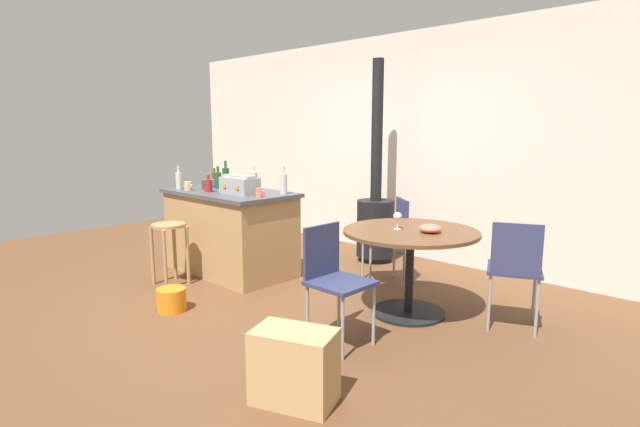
% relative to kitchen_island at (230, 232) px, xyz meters
% --- Properties ---
extents(ground_plane, '(8.80, 8.80, 0.00)m').
position_rel_kitchen_island_xyz_m(ground_plane, '(0.82, -0.31, -0.45)').
color(ground_plane, brown).
extents(back_wall, '(8.00, 0.10, 2.70)m').
position_rel_kitchen_island_xyz_m(back_wall, '(0.82, 2.02, 0.90)').
color(back_wall, beige).
rests_on(back_wall, ground_plane).
extents(kitchen_island, '(1.48, 0.83, 0.90)m').
position_rel_kitchen_island_xyz_m(kitchen_island, '(0.00, 0.00, 0.00)').
color(kitchen_island, '#A37A4C').
rests_on(kitchen_island, ground_plane).
extents(wooden_stool, '(0.33, 0.33, 0.63)m').
position_rel_kitchen_island_xyz_m(wooden_stool, '(-0.08, -0.69, 0.01)').
color(wooden_stool, '#A37A4C').
rests_on(wooden_stool, ground_plane).
extents(dining_table, '(1.13, 1.13, 0.73)m').
position_rel_kitchen_island_xyz_m(dining_table, '(2.12, 0.28, 0.11)').
color(dining_table, black).
rests_on(dining_table, ground_plane).
extents(folding_chair_near, '(0.41, 0.40, 0.87)m').
position_rel_kitchen_island_xyz_m(folding_chair_near, '(2.04, -0.59, 0.07)').
color(folding_chair_near, navy).
rests_on(folding_chair_near, ground_plane).
extents(folding_chair_far, '(0.53, 0.53, 0.87)m').
position_rel_kitchen_island_xyz_m(folding_chair_far, '(2.90, 0.55, 0.07)').
color(folding_chair_far, navy).
rests_on(folding_chair_far, ground_plane).
extents(folding_chair_left, '(0.56, 0.56, 0.87)m').
position_rel_kitchen_island_xyz_m(folding_chair_left, '(1.50, 0.87, 0.06)').
color(folding_chair_left, navy).
rests_on(folding_chair_left, ground_plane).
extents(wood_stove, '(0.44, 0.45, 2.34)m').
position_rel_kitchen_island_xyz_m(wood_stove, '(0.86, 1.47, 0.11)').
color(wood_stove, black).
rests_on(wood_stove, ground_plane).
extents(toolbox, '(0.42, 0.23, 0.20)m').
position_rel_kitchen_island_xyz_m(toolbox, '(0.28, -0.07, 0.54)').
color(toolbox, gray).
rests_on(toolbox, kitchen_island).
extents(bottle_0, '(0.07, 0.07, 0.26)m').
position_rel_kitchen_island_xyz_m(bottle_0, '(-0.56, -0.27, 0.55)').
color(bottle_0, '#B7B2AD').
rests_on(bottle_0, kitchen_island).
extents(bottle_1, '(0.07, 0.07, 0.21)m').
position_rel_kitchen_island_xyz_m(bottle_1, '(-0.59, 0.22, 0.53)').
color(bottle_1, '#603314').
rests_on(bottle_1, kitchen_island).
extents(bottle_2, '(0.08, 0.08, 0.18)m').
position_rel_kitchen_island_xyz_m(bottle_2, '(-0.10, -0.19, 0.52)').
color(bottle_2, maroon).
rests_on(bottle_2, kitchen_island).
extents(bottle_3, '(0.08, 0.08, 0.28)m').
position_rel_kitchen_island_xyz_m(bottle_3, '(0.60, 0.25, 0.56)').
color(bottle_3, '#B7B2AD').
rests_on(bottle_3, kitchen_island).
extents(bottle_4, '(0.08, 0.08, 0.27)m').
position_rel_kitchen_island_xyz_m(bottle_4, '(0.11, 0.26, 0.55)').
color(bottle_4, '#B7B2AD').
rests_on(bottle_4, kitchen_island).
extents(bottle_5, '(0.08, 0.08, 0.30)m').
position_rel_kitchen_island_xyz_m(bottle_5, '(-0.34, 0.21, 0.56)').
color(bottle_5, '#194C23').
rests_on(bottle_5, kitchen_island).
extents(bottle_6, '(0.08, 0.08, 0.25)m').
position_rel_kitchen_island_xyz_m(bottle_6, '(-0.30, 0.07, 0.54)').
color(bottle_6, '#194C23').
rests_on(bottle_6, kitchen_island).
extents(cup_0, '(0.12, 0.09, 0.09)m').
position_rel_kitchen_island_xyz_m(cup_0, '(-0.38, -0.26, 0.49)').
color(cup_0, tan).
rests_on(cup_0, kitchen_island).
extents(cup_1, '(0.11, 0.07, 0.08)m').
position_rel_kitchen_island_xyz_m(cup_1, '(0.59, -0.06, 0.49)').
color(cup_1, '#DB6651').
rests_on(cup_1, kitchen_island).
extents(cup_2, '(0.13, 0.09, 0.10)m').
position_rel_kitchen_island_xyz_m(cup_2, '(-0.04, 0.08, 0.50)').
color(cup_2, tan).
rests_on(cup_2, kitchen_island).
extents(cup_3, '(0.12, 0.09, 0.09)m').
position_rel_kitchen_island_xyz_m(cup_3, '(-0.45, 0.09, 0.49)').
color(cup_3, '#4C7099').
rests_on(cup_3, kitchen_island).
extents(cup_4, '(0.11, 0.08, 0.10)m').
position_rel_kitchen_island_xyz_m(cup_4, '(-0.33, -0.07, 0.50)').
color(cup_4, '#383838').
rests_on(cup_4, kitchen_island).
extents(wine_glass, '(0.07, 0.07, 0.14)m').
position_rel_kitchen_island_xyz_m(wine_glass, '(2.02, 0.24, 0.38)').
color(wine_glass, silver).
rests_on(wine_glass, dining_table).
extents(serving_bowl, '(0.18, 0.18, 0.07)m').
position_rel_kitchen_island_xyz_m(serving_bowl, '(2.30, 0.31, 0.31)').
color(serving_bowl, '#DB6651').
rests_on(serving_bowl, dining_table).
extents(cardboard_box, '(0.54, 0.44, 0.44)m').
position_rel_kitchen_island_xyz_m(cardboard_box, '(2.42, -1.34, -0.23)').
color(cardboard_box, tan).
rests_on(cardboard_box, ground_plane).
extents(plastic_bucket, '(0.25, 0.25, 0.20)m').
position_rel_kitchen_island_xyz_m(plastic_bucket, '(0.60, -1.08, -0.35)').
color(plastic_bucket, orange).
rests_on(plastic_bucket, ground_plane).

